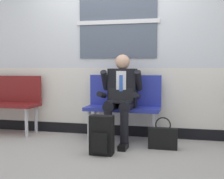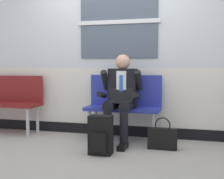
{
  "view_description": "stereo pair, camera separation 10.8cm",
  "coord_description": "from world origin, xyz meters",
  "px_view_note": "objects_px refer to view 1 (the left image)",
  "views": [
    {
      "loc": [
        1.11,
        -3.82,
        1.07
      ],
      "look_at": [
        0.1,
        0.25,
        0.75
      ],
      "focal_mm": 49.16,
      "sensor_mm": 36.0,
      "label": 1
    },
    {
      "loc": [
        1.22,
        -3.79,
        1.07
      ],
      "look_at": [
        0.1,
        0.25,
        0.75
      ],
      "focal_mm": 49.16,
      "sensor_mm": 36.0,
      "label": 2
    }
  ],
  "objects_px": {
    "bench_empty": "(1,99)",
    "handbag": "(163,138)",
    "person_seated": "(121,96)",
    "bench_with_person": "(124,102)",
    "backpack": "(102,136)"
  },
  "relations": [
    {
      "from": "person_seated",
      "to": "bench_with_person",
      "type": "bearing_deg",
      "value": 90.0
    },
    {
      "from": "bench_with_person",
      "to": "handbag",
      "type": "distance_m",
      "value": 0.83
    },
    {
      "from": "person_seated",
      "to": "backpack",
      "type": "bearing_deg",
      "value": -98.67
    },
    {
      "from": "bench_empty",
      "to": "handbag",
      "type": "xyz_separation_m",
      "value": [
        2.63,
        -0.41,
        -0.39
      ]
    },
    {
      "from": "bench_with_person",
      "to": "bench_empty",
      "type": "bearing_deg",
      "value": -179.97
    },
    {
      "from": "person_seated",
      "to": "bench_empty",
      "type": "bearing_deg",
      "value": 174.35
    },
    {
      "from": "backpack",
      "to": "bench_with_person",
      "type": "bearing_deg",
      "value": 83.4
    },
    {
      "from": "bench_with_person",
      "to": "bench_empty",
      "type": "height_order",
      "value": "bench_with_person"
    },
    {
      "from": "backpack",
      "to": "person_seated",
      "type": "bearing_deg",
      "value": 81.33
    },
    {
      "from": "bench_with_person",
      "to": "bench_empty",
      "type": "relative_size",
      "value": 0.81
    },
    {
      "from": "bench_empty",
      "to": "person_seated",
      "type": "distance_m",
      "value": 2.04
    },
    {
      "from": "handbag",
      "to": "bench_empty",
      "type": "bearing_deg",
      "value": 171.17
    },
    {
      "from": "bench_with_person",
      "to": "handbag",
      "type": "relative_size",
      "value": 2.57
    },
    {
      "from": "bench_empty",
      "to": "bench_with_person",
      "type": "bearing_deg",
      "value": 0.03
    },
    {
      "from": "backpack",
      "to": "handbag",
      "type": "height_order",
      "value": "backpack"
    }
  ]
}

